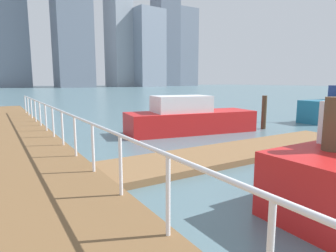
# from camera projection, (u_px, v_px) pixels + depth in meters

# --- Properties ---
(ground_plane) EXTENTS (300.00, 300.00, 0.00)m
(ground_plane) POSITION_uv_depth(u_px,v_px,m) (94.00, 123.00, 16.45)
(ground_plane) COLOR slate
(floating_dock) EXTENTS (10.39, 2.00, 0.18)m
(floating_dock) POSITION_uv_depth(u_px,v_px,m) (237.00, 152.00, 9.25)
(floating_dock) COLOR olive
(floating_dock) RESTS_ON ground_plane
(boardwalk_railing) EXTENTS (0.06, 27.81, 1.08)m
(boardwalk_railing) POSITION_uv_depth(u_px,v_px,m) (92.00, 134.00, 6.13)
(boardwalk_railing) COLOR white
(boardwalk_railing) RESTS_ON boardwalk
(dock_piling_0) EXTENTS (0.32, 0.32, 2.08)m
(dock_piling_0) POSITION_uv_depth(u_px,v_px,m) (330.00, 156.00, 5.03)
(dock_piling_0) COLOR brown
(dock_piling_0) RESTS_ON ground_plane
(dock_piling_1) EXTENTS (0.24, 0.24, 1.66)m
(dock_piling_1) POSITION_uv_depth(u_px,v_px,m) (264.00, 112.00, 14.18)
(dock_piling_1) COLOR #473826
(dock_piling_1) RESTS_ON ground_plane
(moored_boat_3) EXTENTS (6.21, 2.86, 1.70)m
(moored_boat_3) POSITION_uv_depth(u_px,v_px,m) (189.00, 118.00, 13.23)
(moored_boat_3) COLOR red
(moored_boat_3) RESTS_ON ground_plane
(skyline_tower_5) EXTENTS (13.62, 9.54, 33.83)m
(skyline_tower_5) POSITION_uv_depth(u_px,v_px,m) (149.00, 48.00, 127.59)
(skyline_tower_5) COLOR gray
(skyline_tower_5) RESTS_ON ground_plane
(skyline_tower_6) EXTENTS (12.02, 14.40, 68.18)m
(skyline_tower_6) POSITION_uv_depth(u_px,v_px,m) (165.00, 19.00, 147.73)
(skyline_tower_6) COLOR slate
(skyline_tower_6) RESTS_ON ground_plane
(skyline_tower_7) EXTENTS (13.16, 9.12, 41.00)m
(skyline_tower_7) POSITION_uv_depth(u_px,v_px,m) (184.00, 48.00, 156.44)
(skyline_tower_7) COLOR slate
(skyline_tower_7) RESTS_ON ground_plane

